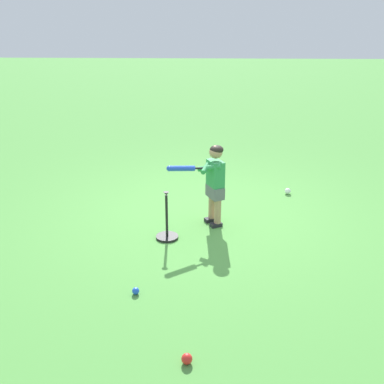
% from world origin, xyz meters
% --- Properties ---
extents(ground_plane, '(40.00, 40.00, 0.00)m').
position_xyz_m(ground_plane, '(0.00, 0.00, 0.00)').
color(ground_plane, '#519942').
extents(child_batter, '(0.48, 0.73, 1.08)m').
position_xyz_m(child_batter, '(-0.34, -0.12, 0.65)').
color(child_batter, '#232328').
rests_on(child_batter, ground).
extents(play_ball_far_left, '(0.09, 0.09, 0.09)m').
position_xyz_m(play_ball_far_left, '(-2.97, 0.10, 0.05)').
color(play_ball_far_left, red).
rests_on(play_ball_far_left, ground).
extents(play_ball_behind_batter, '(0.09, 0.09, 0.09)m').
position_xyz_m(play_ball_behind_batter, '(0.77, -1.29, 0.05)').
color(play_ball_behind_batter, white).
rests_on(play_ball_behind_batter, ground).
extents(play_ball_midfield, '(0.07, 0.07, 0.07)m').
position_xyz_m(play_ball_midfield, '(-2.00, 0.66, 0.04)').
color(play_ball_midfield, blue).
rests_on(play_ball_midfield, ground).
extents(batting_tee, '(0.28, 0.28, 0.62)m').
position_xyz_m(batting_tee, '(-0.76, 0.45, 0.10)').
color(batting_tee, black).
rests_on(batting_tee, ground).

